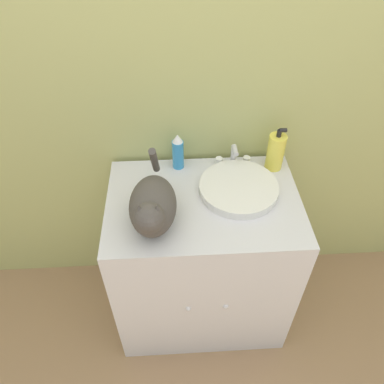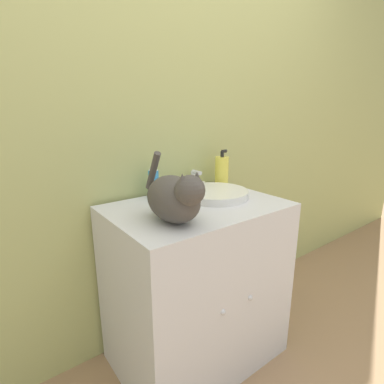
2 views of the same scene
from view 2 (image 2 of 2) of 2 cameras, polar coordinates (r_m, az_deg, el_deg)
wall_back at (r=1.56m, az=-6.40°, el=15.87°), size 6.00×0.05×2.50m
vanity_cabinet at (r=1.54m, az=0.93°, el=-17.11°), size 0.80×0.56×0.82m
sink_basin at (r=1.48m, az=4.41°, el=-0.29°), size 0.33×0.33×0.04m
faucet at (r=1.61m, az=0.34°, el=1.97°), size 0.16×0.08×0.11m
cat at (r=1.13m, az=-3.28°, el=-1.01°), size 0.19×0.39×0.26m
soap_bottle at (r=1.69m, az=5.69°, el=3.98°), size 0.08×0.08×0.20m
spray_bottle at (r=1.47m, az=-7.33°, el=2.08°), size 0.05×0.05×0.17m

